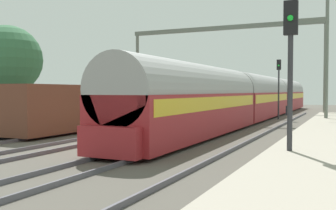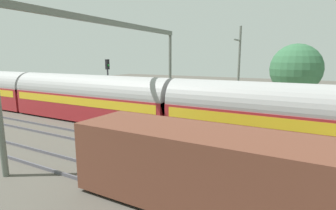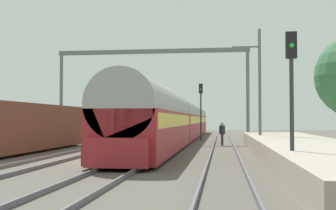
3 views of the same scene
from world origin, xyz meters
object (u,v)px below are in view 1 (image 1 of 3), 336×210
object	(u,v)px
person_crossing	(289,112)
railway_signal_far	(279,81)
catenary_gantry	(222,50)
railway_signal_near	(290,67)
freight_car	(85,107)
passenger_train	(258,97)

from	to	relation	value
person_crossing	railway_signal_far	world-z (taller)	railway_signal_far
railway_signal_far	catenary_gantry	bearing A→B (deg)	-132.70
railway_signal_far	catenary_gantry	xyz separation A→B (m)	(-3.90, -4.23, 2.54)
railway_signal_near	person_crossing	bearing A→B (deg)	97.73
catenary_gantry	freight_car	bearing A→B (deg)	-119.47
freight_car	railway_signal_near	bearing A→B (deg)	-35.44
person_crossing	railway_signal_near	bearing A→B (deg)	44.43
freight_car	railway_signal_near	size ratio (longest dim) A/B	2.66
freight_car	railway_signal_far	xyz separation A→B (m)	(9.86, 14.76, 1.88)
person_crossing	catenary_gantry	size ratio (longest dim) A/B	0.11
freight_car	railway_signal_near	distance (m)	17.42
passenger_train	catenary_gantry	size ratio (longest dim) A/B	3.02
railway_signal_far	passenger_train	bearing A→B (deg)	166.08
passenger_train	catenary_gantry	distance (m)	6.44
passenger_train	railway_signal_far	distance (m)	2.41
railway_signal_near	railway_signal_far	world-z (taller)	railway_signal_far
person_crossing	catenary_gantry	world-z (taller)	catenary_gantry
person_crossing	railway_signal_near	world-z (taller)	railway_signal_near
person_crossing	railway_signal_near	size ratio (longest dim) A/B	0.35
person_crossing	railway_signal_near	distance (m)	17.35
person_crossing	catenary_gantry	distance (m)	8.39
freight_car	railway_signal_near	world-z (taller)	railway_signal_near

